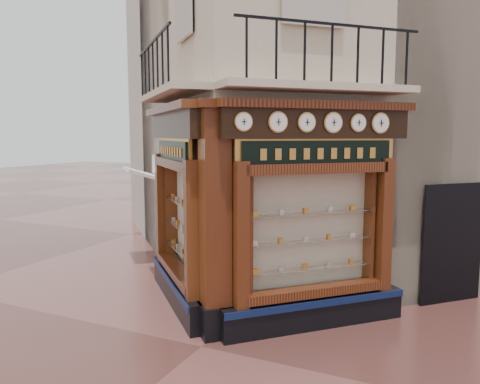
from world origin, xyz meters
The scene contains 17 objects.
ground centered at (0.00, 0.00, 0.00)m, with size 80.00×80.00×0.00m, color #4E2924.
main_building centered at (0.00, 6.16, 6.00)m, with size 8.00×8.00×12.00m, color beige.
neighbour_left centered at (-2.47, 8.63, 5.50)m, with size 8.00×8.00×11.00m, color #B0A699.
neighbour_right centered at (2.47, 8.63, 5.50)m, with size 8.00×8.00×11.00m, color #B0A699.
shopfront_left centered at (-1.41, 1.57, 1.98)m, with size 2.86×2.86×3.98m.
shopfront_right centered at (1.41, 1.57, 1.98)m, with size 2.86×2.86×3.98m.
corner_pilaster centered at (0.00, 0.50, 1.95)m, with size 0.85×0.85×3.98m.
balcony centered at (0.00, 1.49, 4.22)m, with size 5.94×2.97×1.03m.
clock_a centered at (0.55, 0.44, 3.62)m, with size 0.25×0.25×0.31m.
clock_b centered at (0.96, 0.86, 3.62)m, with size 0.28×0.28×0.34m.
clock_c centered at (1.33, 1.23, 3.62)m, with size 0.27×0.27×0.33m.
clock_d centered at (1.68, 1.58, 3.62)m, with size 0.29×0.29×0.36m.
clock_e centered at (2.03, 1.93, 3.62)m, with size 0.26×0.26×0.32m.
clock_f centered at (2.35, 2.25, 3.62)m, with size 0.29×0.29×0.37m.
awning centered at (-3.92, 3.71, 0.00)m, with size 1.35×0.81×0.08m, color silver, non-canonical shape.
signboard_left centered at (-1.46, 1.51, 3.10)m, with size 1.93×1.93×0.52m.
signboard_right centered at (1.46, 1.51, 3.10)m, with size 2.18×2.18×0.58m.
Camera 1 is at (3.63, -6.27, 3.41)m, focal length 35.00 mm.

